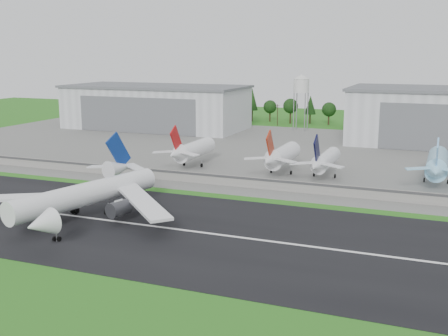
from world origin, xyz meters
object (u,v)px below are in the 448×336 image
at_px(parked_jet_red_a, 191,150).
at_px(parked_jet_skyblue, 437,164).
at_px(main_airliner, 86,200).
at_px(ground_vehicle, 2,209).
at_px(parked_jet_red_b, 280,156).
at_px(parked_jet_navy, 324,161).

relative_size(parked_jet_red_a, parked_jet_skyblue, 0.84).
distance_m(main_airliner, ground_vehicle, 24.43).
distance_m(ground_vehicle, parked_jet_red_b, 89.34).
bearing_deg(ground_vehicle, parked_jet_navy, -50.59).
bearing_deg(parked_jet_navy, main_airliner, -124.26).
bearing_deg(parked_jet_skyblue, ground_vehicle, -143.98).
relative_size(main_airliner, parked_jet_red_b, 1.87).
xyz_separation_m(ground_vehicle, parked_jet_red_b, (54.50, 70.57, 5.54)).
xyz_separation_m(main_airliner, parked_jet_red_a, (-2.56, 67.00, 1.40)).
bearing_deg(ground_vehicle, parked_jet_red_a, -22.81).
height_order(ground_vehicle, parked_jet_skyblue, parked_jet_skyblue).
xyz_separation_m(parked_jet_red_b, parked_jet_navy, (14.92, -0.08, -0.48)).
xyz_separation_m(parked_jet_red_a, parked_jet_red_b, (33.23, 0.01, 0.10)).
xyz_separation_m(ground_vehicle, parked_jet_red_a, (21.27, 70.56, 5.44)).
height_order(parked_jet_red_a, parked_jet_skyblue, parked_jet_skyblue).
bearing_deg(parked_jet_navy, parked_jet_skyblue, 8.38).
relative_size(main_airliner, ground_vehicle, 10.79).
relative_size(ground_vehicle, parked_jet_red_a, 0.17).
height_order(main_airliner, parked_jet_red_a, main_airliner).
bearing_deg(parked_jet_skyblue, parked_jet_navy, -171.62).
height_order(parked_jet_navy, parked_jet_skyblue, parked_jet_skyblue).
height_order(parked_jet_red_a, parked_jet_navy, parked_jet_red_a).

